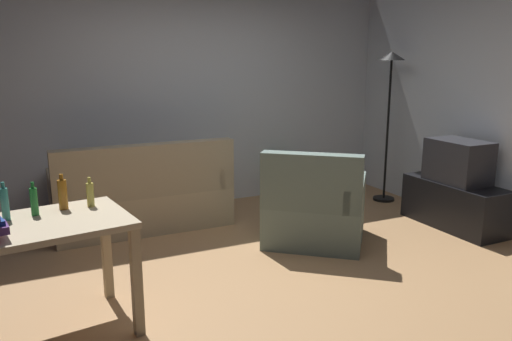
{
  "coord_description": "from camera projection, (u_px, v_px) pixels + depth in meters",
  "views": [
    {
      "loc": [
        -1.77,
        -3.43,
        1.74
      ],
      "look_at": [
        0.1,
        0.5,
        0.75
      ],
      "focal_mm": 34.96,
      "sensor_mm": 36.0,
      "label": 1
    }
  ],
  "objects": [
    {
      "name": "tv_stand",
      "position": [
        454.0,
        204.0,
        5.21
      ],
      "size": [
        0.44,
        1.1,
        0.48
      ],
      "rotation": [
        0.0,
        0.0,
        1.57
      ],
      "color": "black",
      "rests_on": "ground_plane"
    },
    {
      "name": "potted_plant",
      "position": [
        286.0,
        173.0,
        6.25
      ],
      "size": [
        0.36,
        0.36,
        0.57
      ],
      "color": "brown",
      "rests_on": "ground_plane"
    },
    {
      "name": "wall_rear",
      "position": [
        185.0,
        92.0,
        5.79
      ],
      "size": [
        5.2,
        0.1,
        2.7
      ],
      "primitive_type": "cube",
      "color": "silver",
      "rests_on": "ground_plane"
    },
    {
      "name": "bottle_green",
      "position": [
        34.0,
        201.0,
        3.15
      ],
      "size": [
        0.05,
        0.05,
        0.22
      ],
      "color": "#1E722D",
      "rests_on": "desk"
    },
    {
      "name": "bottle_squat",
      "position": [
        90.0,
        194.0,
        3.34
      ],
      "size": [
        0.05,
        0.05,
        0.2
      ],
      "color": "#BCB24C",
      "rests_on": "desk"
    },
    {
      "name": "wall_right",
      "position": [
        505.0,
        98.0,
        4.94
      ],
      "size": [
        0.1,
        4.4,
        2.7
      ],
      "primitive_type": "cube",
      "color": "silver",
      "rests_on": "ground_plane"
    },
    {
      "name": "desk",
      "position": [
        27.0,
        242.0,
        3.01
      ],
      "size": [
        1.29,
        0.86,
        0.76
      ],
      "rotation": [
        0.0,
        0.0,
        0.14
      ],
      "color": "#C6B28E",
      "rests_on": "ground_plane"
    },
    {
      "name": "bottle_tall",
      "position": [
        5.0,
        204.0,
        3.05
      ],
      "size": [
        0.05,
        0.05,
        0.24
      ],
      "color": "teal",
      "rests_on": "desk"
    },
    {
      "name": "ground_plane",
      "position": [
        271.0,
        272.0,
        4.15
      ],
      "size": [
        5.2,
        4.4,
        0.02
      ],
      "primitive_type": "cube",
      "color": "tan"
    },
    {
      "name": "armchair",
      "position": [
        315.0,
        210.0,
        4.75
      ],
      "size": [
        1.23,
        1.22,
        0.92
      ],
      "rotation": [
        0.0,
        0.0,
        2.45
      ],
      "color": "slate",
      "rests_on": "ground_plane"
    },
    {
      "name": "tv",
      "position": [
        458.0,
        161.0,
        5.11
      ],
      "size": [
        0.41,
        0.6,
        0.44
      ],
      "rotation": [
        0.0,
        0.0,
        1.57
      ],
      "color": "#2D2D33",
      "rests_on": "tv_stand"
    },
    {
      "name": "torchiere_lamp",
      "position": [
        390.0,
        86.0,
        5.92
      ],
      "size": [
        0.32,
        0.32,
        1.81
      ],
      "color": "black",
      "rests_on": "ground_plane"
    },
    {
      "name": "couch",
      "position": [
        143.0,
        198.0,
        5.19
      ],
      "size": [
        1.77,
        0.84,
        0.92
      ],
      "rotation": [
        0.0,
        0.0,
        3.14
      ],
      "color": "tan",
      "rests_on": "ground_plane"
    },
    {
      "name": "bottle_amber",
      "position": [
        63.0,
        194.0,
        3.27
      ],
      "size": [
        0.06,
        0.06,
        0.24
      ],
      "color": "#9E6019",
      "rests_on": "desk"
    }
  ]
}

